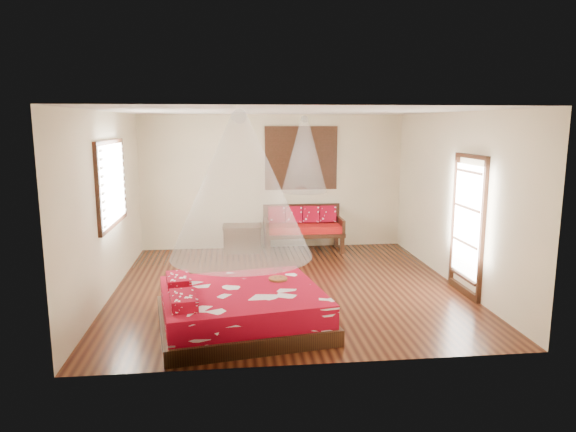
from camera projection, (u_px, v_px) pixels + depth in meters
name	position (u px, v px, depth m)	size (l,w,h in m)	color
room	(287.00, 202.00, 8.10)	(5.54, 5.54, 2.84)	black
bed	(241.00, 308.00, 6.65)	(2.38, 2.21, 0.64)	black
daybed	(303.00, 226.00, 10.64)	(1.62, 0.72, 0.94)	black
storage_chest	(242.00, 238.00, 10.62)	(0.81, 0.60, 0.54)	black
shutter_panel	(301.00, 158.00, 10.73)	(1.52, 0.06, 1.32)	black
window_left	(112.00, 183.00, 7.94)	(0.10, 1.74, 1.34)	black
glazed_door	(467.00, 226.00, 7.86)	(0.08, 1.02, 2.16)	black
wine_tray	(278.00, 276.00, 7.03)	(0.26, 0.26, 0.21)	brown
mosquito_net_main	(240.00, 186.00, 6.37)	(1.80, 1.80, 1.80)	white
mosquito_net_daybed	(304.00, 155.00, 10.25)	(0.92, 0.92, 1.50)	white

